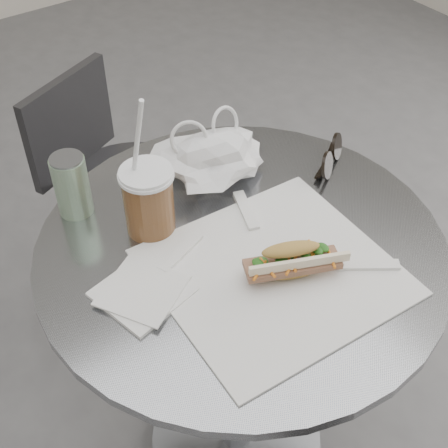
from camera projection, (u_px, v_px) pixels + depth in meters
cafe_table at (239, 334)px, 1.34m from camera, size 0.76×0.76×0.74m
chair_far at (124, 217)px, 1.80m from camera, size 0.42×0.44×0.74m
sandwich_paper at (274, 272)px, 1.09m from camera, size 0.41×0.39×0.00m
banh_mi at (291, 261)px, 1.06m from camera, size 0.22×0.16×0.07m
iced_coffee at (148, 199)px, 1.13m from camera, size 0.10×0.10×0.29m
sunglasses at (330, 158)px, 1.30m from camera, size 0.12×0.09×0.06m
plastic_bag at (213, 159)px, 1.25m from camera, size 0.23×0.18×0.11m
napkin_stack at (143, 292)px, 1.06m from camera, size 0.17×0.17×0.01m
drink_can at (72, 185)px, 1.17m from camera, size 0.07×0.07×0.13m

